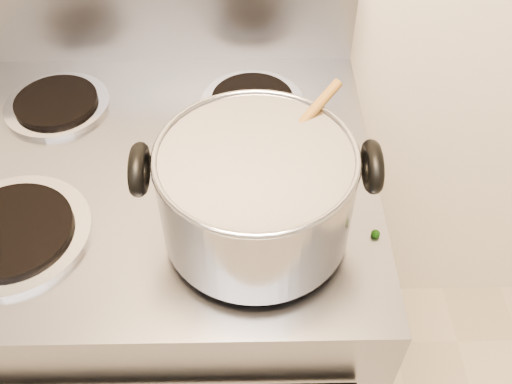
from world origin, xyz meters
The scene contains 4 objects.
electric_range centered at (-0.03, 1.16, 0.47)m, with size 0.73×0.66×1.08m.
stockpot centered at (0.14, 1.01, 1.00)m, with size 0.31×0.26×0.16m.
wooden_spoon centered at (0.15, 1.02, 1.05)m, with size 0.19×0.20×0.09m.
cooktop_crumbs centered at (0.09, 1.04, 0.92)m, with size 0.24×0.36×0.01m.
Camera 1 is at (0.13, 0.50, 1.57)m, focal length 40.00 mm.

